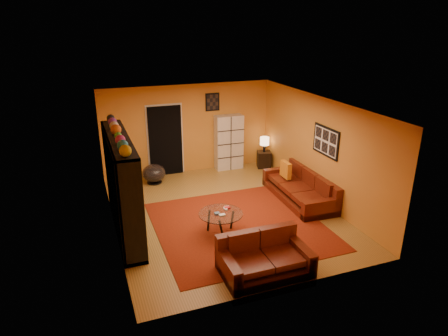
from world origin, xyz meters
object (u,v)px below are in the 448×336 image
object	(u,v)px
sofa	(302,189)
storage_cabinet	(229,142)
entertainment_unit	(122,185)
table_lamp	(265,142)
coffee_table	(221,215)
loveseat	(263,257)
bowl_chair	(154,173)
tv	(124,185)
side_table	(264,159)

from	to	relation	value
sofa	storage_cabinet	size ratio (longest dim) A/B	1.45
entertainment_unit	table_lamp	size ratio (longest dim) A/B	6.52
coffee_table	table_lamp	xyz separation A→B (m)	(2.64, 3.39, 0.39)
loveseat	bowl_chair	distance (m)	4.94
tv	side_table	world-z (taller)	tv
tv	sofa	size ratio (longest dim) A/B	0.42
bowl_chair	sofa	bearing A→B (deg)	-35.35
entertainment_unit	sofa	bearing A→B (deg)	0.65
coffee_table	side_table	world-z (taller)	side_table
entertainment_unit	side_table	xyz separation A→B (m)	(4.53, 2.51, -0.80)
sofa	loveseat	bearing A→B (deg)	-130.47
tv	table_lamp	size ratio (longest dim) A/B	2.17
storage_cabinet	sofa	bearing A→B (deg)	-70.61
bowl_chair	side_table	bearing A→B (deg)	1.61
loveseat	side_table	distance (m)	5.46
sofa	coffee_table	bearing A→B (deg)	-157.64
loveseat	storage_cabinet	distance (m)	5.41
entertainment_unit	bowl_chair	size ratio (longest dim) A/B	4.61
loveseat	sofa	bearing A→B (deg)	-42.42
coffee_table	table_lamp	size ratio (longest dim) A/B	2.05
storage_cabinet	entertainment_unit	bearing A→B (deg)	-140.69
entertainment_unit	bowl_chair	xyz separation A→B (m)	(1.09, 2.41, -0.76)
loveseat	coffee_table	xyz separation A→B (m)	(-0.26, 1.53, 0.15)
tv	storage_cabinet	distance (m)	4.38
entertainment_unit	coffee_table	bearing A→B (deg)	-25.07
entertainment_unit	tv	xyz separation A→B (m)	(0.05, 0.07, -0.04)
storage_cabinet	loveseat	bearing A→B (deg)	-103.80
storage_cabinet	table_lamp	size ratio (longest dim) A/B	3.60
tv	storage_cabinet	bearing A→B (deg)	-51.37
tv	table_lamp	bearing A→B (deg)	-61.41
bowl_chair	storage_cabinet	bearing A→B (deg)	9.33
table_lamp	sofa	bearing A→B (deg)	-92.54
storage_cabinet	coffee_table	bearing A→B (deg)	-112.88
tv	side_table	xyz separation A→B (m)	(4.47, 2.44, -0.76)
tv	entertainment_unit	bearing A→B (deg)	143.27
entertainment_unit	storage_cabinet	world-z (taller)	entertainment_unit
loveseat	side_table	size ratio (longest dim) A/B	3.19
entertainment_unit	coffee_table	distance (m)	2.17
coffee_table	storage_cabinet	world-z (taller)	storage_cabinet
loveseat	bowl_chair	bearing A→B (deg)	12.58
sofa	side_table	distance (m)	2.46
side_table	storage_cabinet	bearing A→B (deg)	164.41
entertainment_unit	loveseat	distance (m)	3.32
entertainment_unit	sofa	xyz separation A→B (m)	(4.42, 0.05, -0.77)
sofa	entertainment_unit	bearing A→B (deg)	-177.21
bowl_chair	side_table	xyz separation A→B (m)	(3.43, 0.10, -0.04)
sofa	coffee_table	xyz separation A→B (m)	(-2.53, -0.93, 0.15)
entertainment_unit	storage_cabinet	bearing A→B (deg)	38.90
bowl_chair	tv	bearing A→B (deg)	-113.95
storage_cabinet	bowl_chair	bearing A→B (deg)	-170.26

